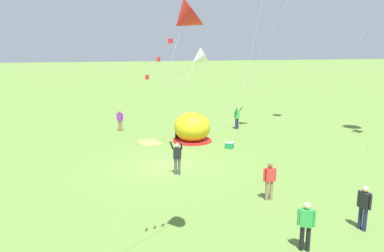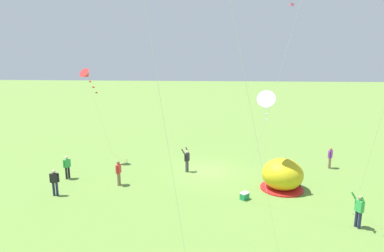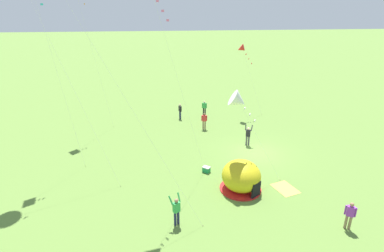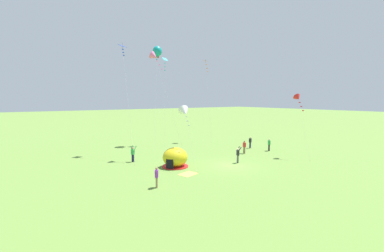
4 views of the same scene
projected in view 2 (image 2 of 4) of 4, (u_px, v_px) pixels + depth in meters
ground_plane at (206, 171)px, 23.59m from camera, size 300.00×300.00×0.00m
popup_tent at (282, 175)px, 19.90m from camera, size 2.81×2.81×2.10m
picnic_blanket at (279, 173)px, 23.03m from camera, size 1.99×1.72×0.01m
cooler_box at (245, 196)px, 18.50m from camera, size 0.62×0.64×0.44m
person_far_back at (330, 157)px, 24.05m from camera, size 0.41×0.50×1.72m
person_strolling at (67, 166)px, 21.76m from camera, size 0.40×0.52×1.72m
person_arms_raised at (187, 159)px, 23.20m from camera, size 0.64×0.72×1.89m
person_with_toddler at (55, 181)px, 18.90m from camera, size 0.58×0.32×1.72m
person_flying_kite at (359, 209)px, 15.09m from camera, size 0.64×0.72×1.89m
person_near_tent at (119, 172)px, 20.58m from camera, size 0.27×0.59×1.72m
kite_red at (86, 75)px, 24.52m from camera, size 1.37×3.14×7.95m
kite_white at (266, 102)px, 19.01m from camera, size 1.39×4.03×6.62m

